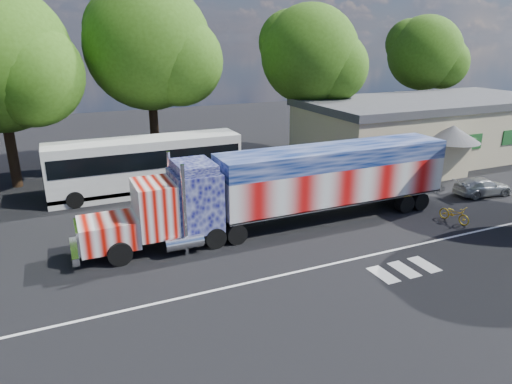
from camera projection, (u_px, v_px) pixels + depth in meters
name	position (u px, v px, depth m)	size (l,w,h in m)	color
ground	(279.00, 244.00, 23.57)	(100.00, 100.00, 0.00)	black
lane_markings	(350.00, 269.00, 20.97)	(30.00, 2.67, 0.01)	silver
semi_truck	(293.00, 185.00, 25.36)	(21.47, 3.39, 4.58)	black
coach_bus	(146.00, 165.00, 30.94)	(12.82, 2.98, 3.73)	silver
hall_building	(428.00, 128.00, 39.79)	(22.40, 12.80, 5.20)	#C7B795
parked_car	(483.00, 187.00, 30.71)	(1.64, 4.05, 1.17)	#9EA2A3
woman	(116.00, 246.00, 21.57)	(0.55, 0.36, 1.51)	slate
bicycle	(454.00, 214.00, 26.22)	(0.66, 1.91, 1.00)	gold
tree_far_ne	(426.00, 54.00, 47.93)	(8.05, 7.67, 12.43)	black
tree_ne_a	(311.00, 55.00, 38.90)	(8.80, 8.38, 12.95)	black
tree_n_mid	(151.00, 47.00, 34.88)	(10.15, 9.67, 14.32)	black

